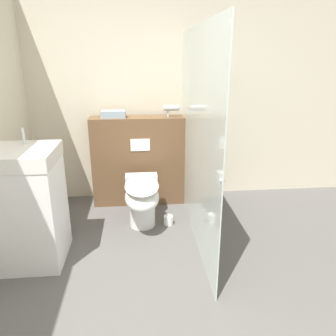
{
  "coord_description": "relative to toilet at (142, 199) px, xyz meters",
  "views": [
    {
      "loc": [
        -0.14,
        -1.56,
        1.73
      ],
      "look_at": [
        0.13,
        1.44,
        0.69
      ],
      "focal_mm": 35.0,
      "sensor_mm": 36.0,
      "label": 1
    }
  ],
  "objects": [
    {
      "name": "sink_vanity",
      "position": [
        -0.98,
        -0.48,
        0.19
      ],
      "size": [
        0.57,
        0.56,
        1.16
      ],
      "color": "white",
      "rests_on": "ground_plane"
    },
    {
      "name": "partition_panel",
      "position": [
        -0.0,
        0.65,
        0.2
      ],
      "size": [
        1.14,
        0.28,
        1.06
      ],
      "color": "brown",
      "rests_on": "ground_plane"
    },
    {
      "name": "folded_towel",
      "position": [
        -0.29,
        0.63,
        0.77
      ],
      "size": [
        0.28,
        0.14,
        0.08
      ],
      "color": "#8C9EAD",
      "rests_on": "partition_panel"
    },
    {
      "name": "spare_toilet_roll",
      "position": [
        0.28,
        0.02,
        -0.27
      ],
      "size": [
        0.1,
        0.1,
        0.1
      ],
      "color": "white",
      "rests_on": "ground_plane"
    },
    {
      "name": "wall_back",
      "position": [
        0.13,
        0.89,
        0.93
      ],
      "size": [
        8.0,
        0.06,
        2.5
      ],
      "color": "beige",
      "rests_on": "ground_plane"
    },
    {
      "name": "hair_drier",
      "position": [
        0.37,
        0.62,
        0.83
      ],
      "size": [
        0.2,
        0.07,
        0.14
      ],
      "color": "#B7B7BC",
      "rests_on": "partition_panel"
    },
    {
      "name": "shower_glass",
      "position": [
        0.52,
        -0.16,
        0.67
      ],
      "size": [
        0.04,
        2.03,
        1.98
      ],
      "color": "silver",
      "rests_on": "ground_plane"
    },
    {
      "name": "toilet",
      "position": [
        0.0,
        0.0,
        0.0
      ],
      "size": [
        0.35,
        0.71,
        0.51
      ],
      "color": "white",
      "rests_on": "ground_plane"
    }
  ]
}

